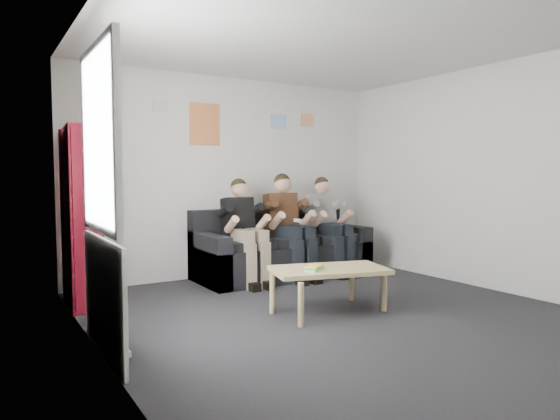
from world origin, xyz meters
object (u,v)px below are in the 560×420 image
bookshelf (82,217)px  person_middle (290,226)px  sofa (281,252)px  person_left (245,231)px  person_right (329,225)px  coffee_table (329,273)px

bookshelf → person_middle: bookshelf is taller
bookshelf → sofa: bearing=8.7°
bookshelf → person_middle: 2.62m
person_left → person_right: 1.32m
sofa → person_right: bearing=-17.5°
person_right → person_left: bearing=-179.9°
person_right → person_middle: bearing=-179.6°
bookshelf → person_right: bearing=4.1°
coffee_table → person_right: person_right is taller
person_left → coffee_table: bearing=-80.8°
bookshelf → person_left: (1.94, 0.01, -0.26)m
bookshelf → person_right: bookshelf is taller
person_left → person_middle: size_ratio=0.96×
sofa → person_left: 0.78m
person_right → sofa: bearing=162.7°
sofa → person_left: person_left is taller
person_middle → person_left: bearing=-172.8°
person_left → person_middle: (0.66, -0.00, 0.02)m
bookshelf → person_left: bookshelf is taller
sofa → coffee_table: (-0.56, -1.81, 0.07)m
bookshelf → coffee_table: bearing=-34.0°
person_left → person_right: size_ratio=0.99×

